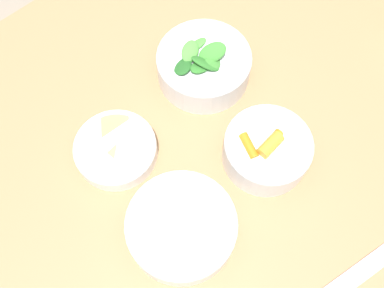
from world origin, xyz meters
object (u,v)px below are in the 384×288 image
object	(u,v)px
bowl_carrots	(267,150)
bowl_beans_hotdog	(182,227)
ruler	(381,257)
bowl_cookies	(116,149)
bowl_greens	(204,65)

from	to	relation	value
bowl_carrots	bowl_beans_hotdog	world-z (taller)	bowl_carrots
ruler	bowl_cookies	bearing A→B (deg)	-65.37
bowl_carrots	bowl_cookies	world-z (taller)	bowl_carrots
bowl_greens	ruler	distance (m)	0.46
ruler	bowl_carrots	bearing A→B (deg)	-87.57
bowl_beans_hotdog	bowl_cookies	distance (m)	0.19
bowl_beans_hotdog	bowl_cookies	xyz separation A→B (m)	(-0.01, -0.19, -0.01)
bowl_cookies	ruler	world-z (taller)	bowl_cookies
bowl_greens	bowl_beans_hotdog	bearing A→B (deg)	40.28
bowl_greens	bowl_carrots	bearing A→B (deg)	78.80
bowl_carrots	bowl_cookies	distance (m)	0.27
bowl_greens	bowl_cookies	world-z (taller)	bowl_greens
bowl_beans_hotdog	ruler	size ratio (longest dim) A/B	0.62
bowl_cookies	ruler	distance (m)	0.49
bowl_greens	bowl_cookies	bearing A→B (deg)	4.58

